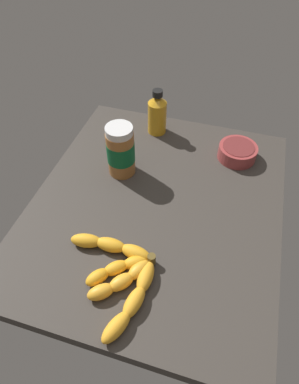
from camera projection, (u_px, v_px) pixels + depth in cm
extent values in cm
cube|color=#38332D|center=(156.00, 208.00, 94.49)|extent=(80.56, 68.27, 4.10)
ellipsoid|color=gold|center=(134.00, 252.00, 80.23)|extent=(4.54, 8.23, 3.52)
ellipsoid|color=gold|center=(111.00, 245.00, 81.67)|extent=(3.66, 7.89, 3.52)
ellipsoid|color=gold|center=(86.00, 241.00, 82.50)|extent=(4.80, 8.32, 3.52)
ellipsoid|color=orange|center=(135.00, 263.00, 78.54)|extent=(5.64, 6.75, 3.21)
ellipsoid|color=orange|center=(116.00, 268.00, 77.59)|extent=(6.29, 6.60, 3.21)
ellipsoid|color=orange|center=(97.00, 277.00, 76.02)|extent=(6.67, 6.15, 3.21)
ellipsoid|color=gold|center=(139.00, 270.00, 77.17)|extent=(7.11, 6.06, 3.36)
ellipsoid|color=gold|center=(121.00, 282.00, 75.11)|extent=(6.96, 6.61, 3.36)
ellipsoid|color=gold|center=(101.00, 292.00, 73.54)|extent=(6.60, 6.96, 3.36)
ellipsoid|color=orange|center=(146.00, 277.00, 75.94)|extent=(8.09, 3.44, 3.43)
ellipsoid|color=orange|center=(134.00, 302.00, 71.95)|extent=(8.59, 4.91, 3.43)
ellipsoid|color=orange|center=(116.00, 327.00, 68.34)|extent=(8.78, 6.20, 3.43)
cylinder|color=brown|center=(152.00, 259.00, 78.92)|extent=(2.00, 2.00, 3.00)
cylinder|color=#9E602D|center=(121.00, 153.00, 96.44)|extent=(8.01, 8.01, 14.15)
cylinder|color=#0F592D|center=(121.00, 151.00, 95.92)|extent=(8.17, 8.17, 6.37)
cylinder|color=silver|center=(119.00, 131.00, 90.41)|extent=(7.71, 7.71, 2.12)
cylinder|color=orange|center=(157.00, 118.00, 110.75)|extent=(6.21, 6.21, 11.16)
cone|color=orange|center=(157.00, 100.00, 105.69)|extent=(6.21, 6.21, 2.47)
cylinder|color=black|center=(158.00, 93.00, 104.02)|extent=(3.29, 3.29, 2.04)
cylinder|color=#993838|center=(237.00, 152.00, 104.15)|extent=(11.94, 11.94, 4.40)
cylinder|color=maroon|center=(238.00, 151.00, 103.85)|extent=(9.79, 9.79, 3.96)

